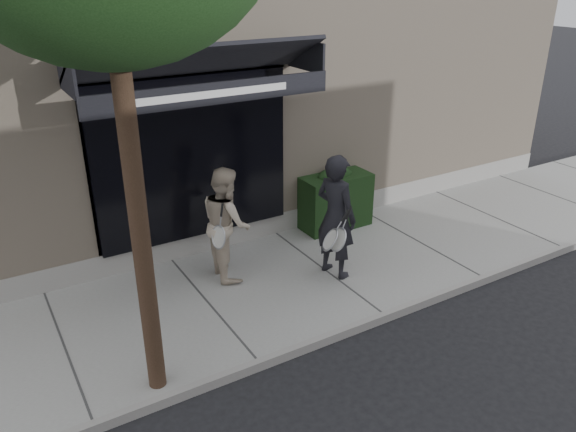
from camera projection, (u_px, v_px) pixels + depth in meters
ground at (322, 274)px, 9.13m from camera, size 80.00×80.00×0.00m
sidewalk at (322, 271)px, 9.11m from camera, size 20.00×3.00×0.12m
curb at (384, 317)px, 7.89m from camera, size 20.00×0.10×0.14m
building_facade at (194, 61)px, 11.89m from camera, size 14.30×8.04×5.64m
hedge at (334, 199)px, 10.36m from camera, size 1.30×0.70×1.14m
pedestrian_front at (336, 217)px, 8.53m from camera, size 0.78×0.93×1.96m
pedestrian_back at (226, 223)px, 8.56m from camera, size 0.78×0.94×1.77m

